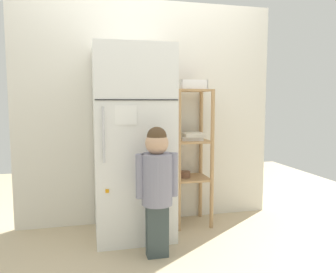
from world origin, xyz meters
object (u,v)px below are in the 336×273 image
Objects in this scene: fruit_bin at (193,86)px; pantry_shelf_unit at (191,147)px; refrigerator at (133,143)px; child_standing at (157,179)px.

pantry_shelf_unit is at bearing 178.24° from fruit_bin.
fruit_bin is (0.59, 0.13, 0.51)m from refrigerator.
child_standing is 0.77m from pantry_shelf_unit.
refrigerator is 1.27× the size of pantry_shelf_unit.
pantry_shelf_unit is (0.46, 0.60, 0.15)m from child_standing.
refrigerator is 0.79m from fruit_bin.
pantry_shelf_unit is at bearing 12.63° from refrigerator.
child_standing is 3.99× the size of fruit_bin.
pantry_shelf_unit is (0.57, 0.13, -0.08)m from refrigerator.
pantry_shelf_unit is 0.59m from fruit_bin.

